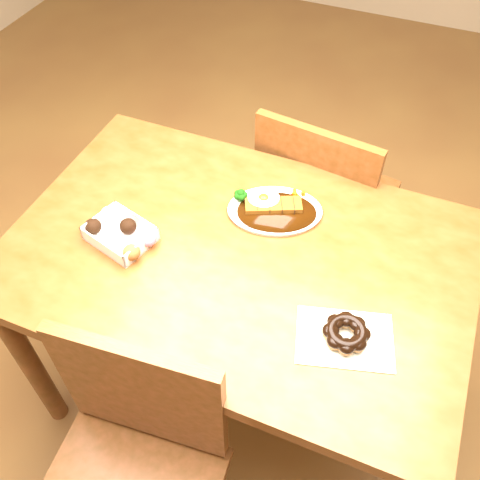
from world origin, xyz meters
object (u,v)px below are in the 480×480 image
at_px(chair_near, 131,476).
at_px(pon_de_ring, 346,334).
at_px(donut_box, 120,233).
at_px(chair_far, 321,202).
at_px(katsu_curry_plate, 273,208).
at_px(table, 238,275).

relative_size(chair_near, pon_de_ring, 3.44).
relative_size(donut_box, pon_de_ring, 0.79).
distance_m(chair_near, donut_box, 0.60).
distance_m(chair_far, chair_near, 1.08).
relative_size(chair_far, donut_box, 4.35).
relative_size(katsu_curry_plate, pon_de_ring, 1.20).
height_order(table, donut_box, donut_box).
distance_m(chair_far, donut_box, 0.79).
bearing_deg(chair_near, table, 79.15).
height_order(table, katsu_curry_plate, katsu_curry_plate).
distance_m(chair_near, pon_de_ring, 0.62).
height_order(chair_far, katsu_curry_plate, chair_far).
distance_m(table, donut_box, 0.33).
xyz_separation_m(donut_box, pon_de_ring, (0.63, -0.07, -0.00)).
bearing_deg(donut_box, chair_far, 56.82).
relative_size(table, chair_far, 1.38).
height_order(chair_far, pon_de_ring, chair_far).
relative_size(table, katsu_curry_plate, 3.96).
bearing_deg(pon_de_ring, katsu_curry_plate, 132.33).
bearing_deg(table, donut_box, -165.72).
distance_m(donut_box, pon_de_ring, 0.63).
bearing_deg(donut_box, table, 14.28).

